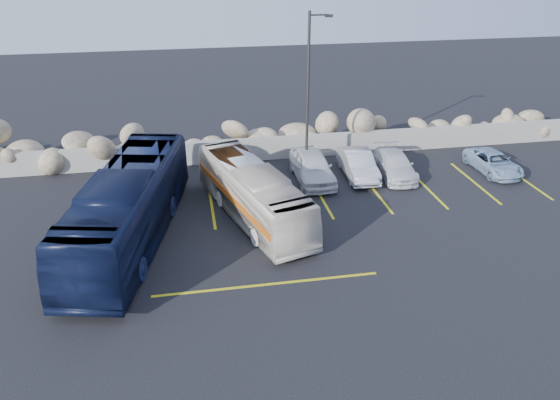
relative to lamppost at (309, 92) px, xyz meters
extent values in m
plane|color=black|center=(-2.56, -9.50, -4.30)|extent=(90.00, 90.00, 0.00)
cube|color=gray|center=(-2.56, 2.50, -3.70)|extent=(60.00, 0.40, 1.20)
cube|color=gold|center=(-5.06, -2.50, -4.29)|extent=(0.12, 5.00, 0.01)
cube|color=gold|center=(0.04, -2.50, -4.29)|extent=(0.12, 5.00, 0.01)
cube|color=gold|center=(2.74, -2.50, -4.29)|extent=(0.12, 5.00, 0.01)
cube|color=gold|center=(5.34, -2.50, -4.29)|extent=(0.12, 5.00, 0.01)
cube|color=gold|center=(7.94, -2.50, -4.29)|extent=(0.12, 5.00, 0.01)
cube|color=gold|center=(10.54, -2.50, -4.29)|extent=(0.12, 5.00, 0.01)
cube|color=gold|center=(-3.56, -9.30, -4.29)|extent=(8.00, 0.12, 0.01)
cylinder|color=#312F2C|center=(-0.06, 0.00, -0.30)|extent=(0.14, 0.14, 8.00)
cylinder|color=#312F2C|center=(0.39, 0.00, 3.50)|extent=(0.90, 0.08, 0.08)
cube|color=#312F2C|center=(0.84, 0.00, 3.45)|extent=(0.35, 0.18, 0.12)
imported|color=silver|center=(-3.34, -4.18, -3.12)|extent=(4.26, 8.65, 2.35)
imported|color=#101735|center=(-8.38, -5.24, -2.80)|extent=(4.78, 11.02, 2.99)
imported|color=silver|center=(0.08, -0.76, -3.56)|extent=(1.75, 4.33, 1.47)
imported|color=silver|center=(2.47, -0.69, -3.65)|extent=(1.53, 3.96, 1.29)
imported|color=silver|center=(4.35, -0.92, -3.72)|extent=(1.97, 4.08, 1.14)
imported|color=#8AAAC4|center=(9.51, -1.39, -3.78)|extent=(1.84, 3.74, 1.02)
camera|label=1|loc=(-5.96, -25.02, 6.80)|focal=35.00mm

